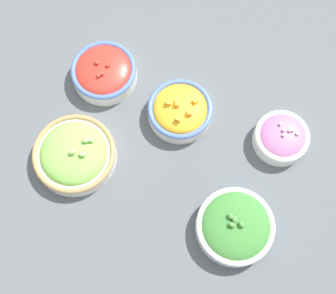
# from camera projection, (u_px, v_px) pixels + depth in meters

# --- Properties ---
(ground_plane) EXTENTS (3.00, 3.00, 0.00)m
(ground_plane) POSITION_uv_depth(u_px,v_px,m) (168.00, 151.00, 1.05)
(ground_plane) COLOR #4C5156
(bowl_broccoli) EXTENTS (0.16, 0.16, 0.07)m
(bowl_broccoli) POSITION_uv_depth(u_px,v_px,m) (235.00, 226.00, 0.96)
(bowl_broccoli) COLOR #B2C1CC
(bowl_broccoli) RESTS_ON ground_plane
(bowl_lettuce) EXTENTS (0.18, 0.18, 0.07)m
(bowl_lettuce) POSITION_uv_depth(u_px,v_px,m) (74.00, 154.00, 1.02)
(bowl_lettuce) COLOR silver
(bowl_lettuce) RESTS_ON ground_plane
(bowl_squash) EXTENTS (0.15, 0.15, 0.06)m
(bowl_squash) POSITION_uv_depth(u_px,v_px,m) (180.00, 110.00, 1.05)
(bowl_squash) COLOR silver
(bowl_squash) RESTS_ON ground_plane
(bowl_red_onion) EXTENTS (0.12, 0.12, 0.06)m
(bowl_red_onion) POSITION_uv_depth(u_px,v_px,m) (281.00, 137.00, 1.03)
(bowl_red_onion) COLOR white
(bowl_red_onion) RESTS_ON ground_plane
(bowl_cherry_tomatoes) EXTENTS (0.15, 0.15, 0.06)m
(bowl_cherry_tomatoes) POSITION_uv_depth(u_px,v_px,m) (104.00, 72.00, 1.08)
(bowl_cherry_tomatoes) COLOR silver
(bowl_cherry_tomatoes) RESTS_ON ground_plane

